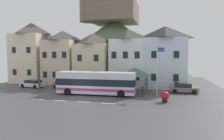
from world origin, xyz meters
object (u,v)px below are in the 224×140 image
townhouse_03 (128,58)px  parked_car_00 (32,84)px  townhouse_01 (63,57)px  townhouse_02 (93,59)px  bus_shelter (135,72)px  harbour_buoy (165,96)px  bare_tree_00 (39,73)px  transit_bus (96,83)px  pedestrian_01 (142,91)px  flagpole (158,68)px  townhouse_00 (32,53)px  parked_car_02 (65,85)px  hilltop_castle (114,46)px  pedestrian_00 (132,88)px  parked_car_01 (183,88)px  townhouse_04 (165,57)px  public_bench (127,86)px

townhouse_03 → parked_car_00: size_ratio=2.38×
townhouse_01 → townhouse_03: bearing=-2.4°
townhouse_02 → bus_shelter: bearing=-33.8°
harbour_buoy → bare_tree_00: size_ratio=0.26×
bare_tree_00 → transit_bus: bearing=-8.2°
transit_bus → parked_car_00: bearing=162.3°
pedestrian_01 → townhouse_01: bearing=150.0°
pedestrian_01 → flagpole: size_ratio=0.25×
flagpole → harbour_buoy: (0.93, -3.56, -3.08)m
townhouse_00 → parked_car_02: bearing=-29.7°
pedestrian_01 → bus_shelter: bearing=113.1°
pedestrian_01 → flagpole: 3.73m
transit_bus → bus_shelter: bus_shelter is taller
hilltop_castle → parked_car_02: (-3.00, -21.77, -7.16)m
parked_car_00 → pedestrian_00: (17.17, -1.65, 0.23)m
transit_bus → townhouse_03: bearing=69.2°
parked_car_00 → harbour_buoy: size_ratio=3.22×
pedestrian_00 → flagpole: (3.46, -0.56, 2.95)m
parked_car_01 → parked_car_02: bearing=-176.4°
townhouse_03 → townhouse_04: townhouse_04 is taller
townhouse_02 → public_bench: bearing=-25.7°
transit_bus → public_bench: bearing=57.0°
hilltop_castle → parked_car_02: hilltop_castle is taller
parked_car_01 → pedestrian_01: pedestrian_01 is taller
transit_bus → flagpole: bearing=6.2°
hilltop_castle → parked_car_02: 23.11m
townhouse_04 → parked_car_00: bearing=-165.3°
townhouse_00 → parked_car_01: bearing=-9.9°
townhouse_03 → bare_tree_00: townhouse_03 is taller
bus_shelter → pedestrian_00: (-0.18, -1.53, -2.15)m
townhouse_01 → flagpole: townhouse_01 is taller
parked_car_02 → public_bench: bearing=18.0°
public_bench → pedestrian_01: bearing=-62.3°
harbour_buoy → hilltop_castle: bearing=114.5°
transit_bus → bare_tree_00: bearing=169.6°
hilltop_castle → parked_car_02: bearing=-97.8°
townhouse_02 → parked_car_02: size_ratio=2.23×
parked_car_01 → bare_tree_00: 21.86m
bus_shelter → parked_car_02: size_ratio=0.87×
townhouse_00 → parked_car_02: townhouse_00 is taller
public_bench → harbour_buoy: harbour_buoy is taller
public_bench → harbour_buoy: 9.87m
townhouse_03 → townhouse_01: bearing=177.6°
townhouse_04 → flagpole: size_ratio=1.58×
parked_car_01 → flagpole: size_ratio=0.61×
townhouse_01 → hilltop_castle: bearing=68.6°
pedestrian_00 → harbour_buoy: (4.39, -4.13, -0.13)m
townhouse_03 → harbour_buoy: (6.18, -11.15, -4.24)m
townhouse_04 → pedestrian_00: 9.55m
parked_car_00 → pedestrian_01: bearing=176.9°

